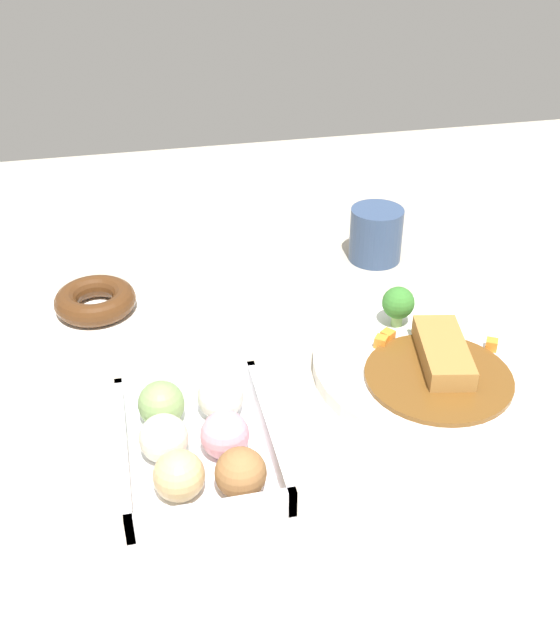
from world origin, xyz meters
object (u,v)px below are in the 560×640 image
(donut_box, at_px, (198,443))
(coffee_mug, at_px, (376,235))
(curry_plate, at_px, (436,362))
(chocolate_ring_donut, at_px, (95,301))

(donut_box, height_order, coffee_mug, coffee_mug)
(curry_plate, xyz_separation_m, chocolate_ring_donut, (-0.22, -0.39, 0.00))
(curry_plate, bearing_deg, donut_box, -72.54)
(curry_plate, distance_m, coffee_mug, 0.29)
(donut_box, bearing_deg, coffee_mug, 140.37)
(curry_plate, distance_m, donut_box, 0.30)
(curry_plate, xyz_separation_m, coffee_mug, (-0.28, 0.02, 0.03))
(chocolate_ring_donut, bearing_deg, donut_box, 16.97)
(chocolate_ring_donut, xyz_separation_m, coffee_mug, (-0.06, 0.41, 0.02))
(chocolate_ring_donut, distance_m, coffee_mug, 0.41)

